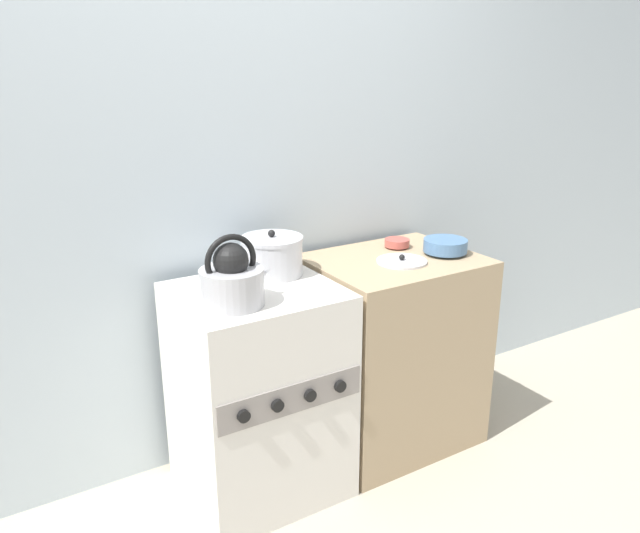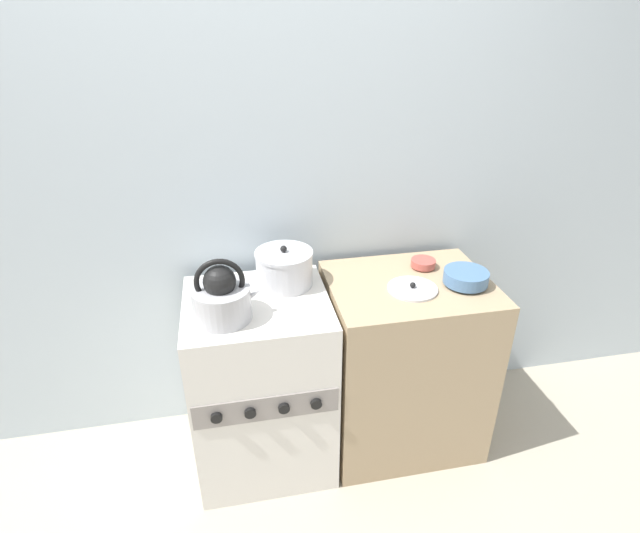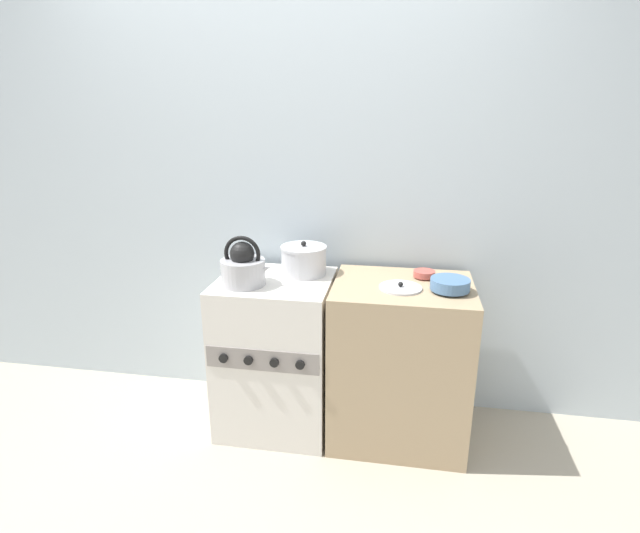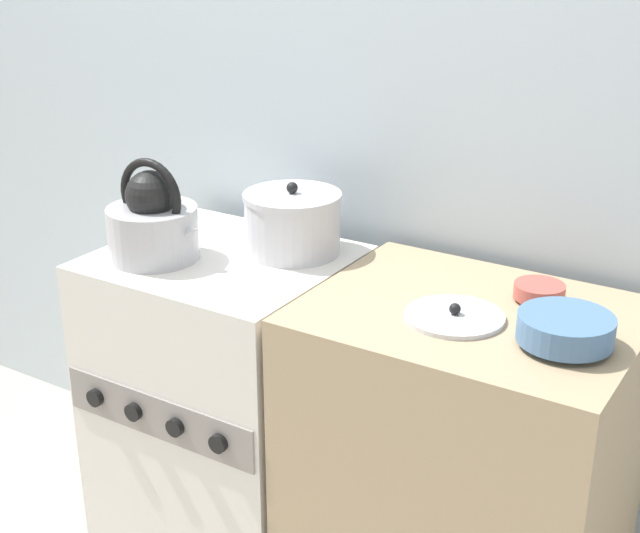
{
  "view_description": "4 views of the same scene",
  "coord_description": "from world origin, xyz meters",
  "px_view_note": "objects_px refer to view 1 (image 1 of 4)",
  "views": [
    {
      "loc": [
        -0.91,
        -1.66,
        1.62
      ],
      "look_at": [
        0.26,
        0.24,
        0.88
      ],
      "focal_mm": 35.0,
      "sensor_mm": 36.0,
      "label": 1
    },
    {
      "loc": [
        -0.08,
        -1.44,
        1.87
      ],
      "look_at": [
        0.26,
        0.29,
        0.95
      ],
      "focal_mm": 28.0,
      "sensor_mm": 36.0,
      "label": 2
    },
    {
      "loc": [
        0.63,
        -2.06,
        1.68
      ],
      "look_at": [
        0.24,
        0.25,
        0.92
      ],
      "focal_mm": 28.0,
      "sensor_mm": 36.0,
      "label": 3
    },
    {
      "loc": [
        1.28,
        -1.33,
        1.62
      ],
      "look_at": [
        0.3,
        0.24,
        0.88
      ],
      "focal_mm": 50.0,
      "sensor_mm": 36.0,
      "label": 4
    }
  ],
  "objects_px": {
    "stove": "(259,392)",
    "enamel_bowl": "(445,246)",
    "kettle": "(232,280)",
    "cooking_pot": "(272,256)",
    "loose_pot_lid": "(402,261)",
    "small_ceramic_bowl": "(397,243)"
  },
  "relations": [
    {
      "from": "stove",
      "to": "loose_pot_lid",
      "type": "xyz_separation_m",
      "value": [
        0.64,
        -0.05,
        0.43
      ]
    },
    {
      "from": "stove",
      "to": "loose_pot_lid",
      "type": "bearing_deg",
      "value": -4.22
    },
    {
      "from": "stove",
      "to": "kettle",
      "type": "height_order",
      "value": "kettle"
    },
    {
      "from": "loose_pot_lid",
      "to": "small_ceramic_bowl",
      "type": "bearing_deg",
      "value": 56.96
    },
    {
      "from": "kettle",
      "to": "small_ceramic_bowl",
      "type": "relative_size",
      "value": 2.46
    },
    {
      "from": "kettle",
      "to": "cooking_pot",
      "type": "xyz_separation_m",
      "value": [
        0.26,
        0.21,
        -0.01
      ]
    },
    {
      "from": "stove",
      "to": "enamel_bowl",
      "type": "xyz_separation_m",
      "value": [
        0.86,
        -0.05,
        0.46
      ]
    },
    {
      "from": "stove",
      "to": "kettle",
      "type": "bearing_deg",
      "value": -143.64
    },
    {
      "from": "kettle",
      "to": "cooking_pot",
      "type": "relative_size",
      "value": 1.11
    },
    {
      "from": "cooking_pot",
      "to": "small_ceramic_bowl",
      "type": "height_order",
      "value": "cooking_pot"
    },
    {
      "from": "kettle",
      "to": "small_ceramic_bowl",
      "type": "bearing_deg",
      "value": 14.36
    },
    {
      "from": "small_ceramic_bowl",
      "to": "stove",
      "type": "bearing_deg",
      "value": -170.12
    },
    {
      "from": "kettle",
      "to": "small_ceramic_bowl",
      "type": "height_order",
      "value": "kettle"
    },
    {
      "from": "kettle",
      "to": "small_ceramic_bowl",
      "type": "distance_m",
      "value": 0.91
    },
    {
      "from": "cooking_pot",
      "to": "stove",
      "type": "bearing_deg",
      "value": -138.11
    },
    {
      "from": "kettle",
      "to": "loose_pot_lid",
      "type": "bearing_deg",
      "value": 3.55
    },
    {
      "from": "stove",
      "to": "enamel_bowl",
      "type": "distance_m",
      "value": 0.98
    },
    {
      "from": "enamel_bowl",
      "to": "loose_pot_lid",
      "type": "xyz_separation_m",
      "value": [
        -0.23,
        0.0,
        -0.03
      ]
    },
    {
      "from": "stove",
      "to": "loose_pot_lid",
      "type": "relative_size",
      "value": 4.06
    },
    {
      "from": "cooking_pot",
      "to": "loose_pot_lid",
      "type": "xyz_separation_m",
      "value": [
        0.51,
        -0.16,
        -0.06
      ]
    },
    {
      "from": "stove",
      "to": "small_ceramic_bowl",
      "type": "bearing_deg",
      "value": 9.88
    },
    {
      "from": "cooking_pot",
      "to": "enamel_bowl",
      "type": "xyz_separation_m",
      "value": [
        0.73,
        -0.17,
        -0.03
      ]
    }
  ]
}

